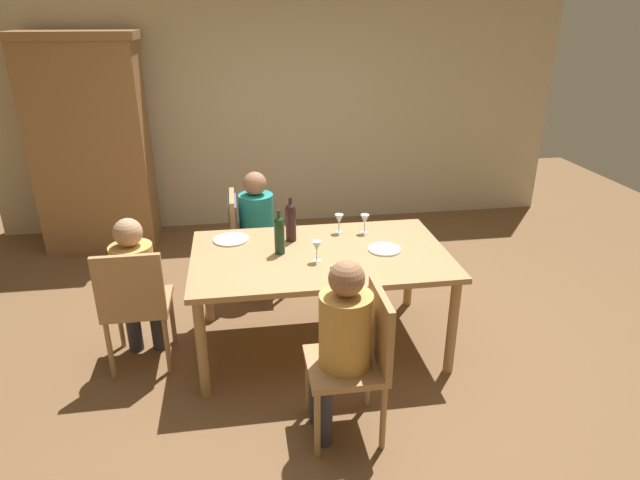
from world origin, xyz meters
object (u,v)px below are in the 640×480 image
at_px(wine_glass_near_right, 339,220).
at_px(wine_bottle_tall_green, 291,221).
at_px(person_man_guest, 260,224).
at_px(wine_glass_centre, 317,247).
at_px(dinner_plate_guest_left, 384,249).
at_px(chair_far_left, 243,230).
at_px(armoire_cabinet, 91,144).
at_px(dining_table, 320,263).
at_px(person_woman_host, 136,279).
at_px(wine_glass_near_left, 365,220).
at_px(dinner_plate_host, 231,239).
at_px(chair_near, 360,354).
at_px(person_man_bearded, 341,338).
at_px(chair_left_end, 135,300).
at_px(wine_bottle_dark_red, 279,234).

bearing_deg(wine_glass_near_right, wine_bottle_tall_green, -165.21).
xyz_separation_m(person_man_guest, wine_glass_centre, (0.34, -1.06, 0.22)).
bearing_deg(dinner_plate_guest_left, chair_far_left, 136.27).
bearing_deg(person_man_guest, chair_far_left, -90.00).
bearing_deg(armoire_cabinet, wine_glass_centre, -51.04).
xyz_separation_m(dining_table, wine_bottle_tall_green, (-0.18, 0.26, 0.23)).
bearing_deg(wine_bottle_tall_green, wine_glass_centre, -70.72).
bearing_deg(chair_far_left, armoire_cabinet, -132.85).
xyz_separation_m(chair_far_left, person_woman_host, (-0.76, -0.91, 0.04)).
bearing_deg(wine_glass_near_left, dinner_plate_host, 179.72).
height_order(chair_near, person_man_bearded, person_man_bearded).
bearing_deg(person_woman_host, dining_table, -1.14).
relative_size(chair_far_left, wine_glass_near_right, 6.17).
xyz_separation_m(dinner_plate_host, dinner_plate_guest_left, (1.09, -0.36, 0.00)).
bearing_deg(chair_near, wine_bottle_tall_green, 12.59).
distance_m(person_man_guest, wine_glass_near_right, 0.85).
bearing_deg(chair_near, chair_left_end, 58.45).
bearing_deg(person_man_bearded, wine_glass_near_right, -10.13).
height_order(chair_left_end, person_man_guest, person_man_guest).
xyz_separation_m(dining_table, wine_glass_near_left, (0.40, 0.33, 0.18)).
xyz_separation_m(wine_glass_centre, dinner_plate_guest_left, (0.51, 0.11, -0.10)).
xyz_separation_m(chair_left_end, wine_glass_near_left, (1.69, 0.41, 0.33)).
relative_size(armoire_cabinet, wine_bottle_tall_green, 6.45).
distance_m(person_woman_host, dinner_plate_host, 0.74).
distance_m(person_woman_host, wine_bottle_tall_green, 1.17).
relative_size(person_woman_host, wine_glass_near_left, 7.35).
bearing_deg(person_woman_host, dinner_plate_host, 24.79).
bearing_deg(wine_glass_near_left, chair_near, -103.95).
relative_size(chair_far_left, person_woman_host, 0.84).
bearing_deg(chair_near, armoire_cabinet, 32.95).
xyz_separation_m(person_woman_host, wine_glass_centre, (1.25, -0.16, 0.23)).
bearing_deg(person_woman_host, dinner_plate_guest_left, -1.62).
distance_m(wine_bottle_tall_green, wine_bottle_dark_red, 0.24).
bearing_deg(person_man_bearded, dinner_plate_host, 25.44).
relative_size(dining_table, dinner_plate_host, 6.82).
xyz_separation_m(chair_left_end, person_woman_host, (0.00, 0.11, 0.10)).
relative_size(person_man_guest, wine_bottle_dark_red, 3.42).
distance_m(chair_left_end, dinner_plate_guest_left, 1.77).
bearing_deg(person_man_guest, person_woman_host, -44.97).
bearing_deg(wine_bottle_dark_red, dining_table, -8.24).
bearing_deg(dining_table, armoire_cabinet, 131.12).
bearing_deg(wine_bottle_dark_red, person_man_guest, 96.49).
xyz_separation_m(chair_near, wine_glass_centre, (-0.13, 0.80, 0.33)).
xyz_separation_m(person_man_bearded, person_man_guest, (-0.36, 1.87, -0.01)).
bearing_deg(chair_far_left, wine_glass_near_left, 57.01).
xyz_separation_m(chair_far_left, wine_bottle_tall_green, (0.35, -0.67, 0.32)).
relative_size(person_man_guest, wine_glass_near_left, 7.46).
bearing_deg(dinner_plate_host, wine_glass_centre, -38.32).
height_order(person_man_guest, wine_glass_near_right, person_man_guest).
height_order(person_woman_host, wine_glass_near_left, person_woman_host).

